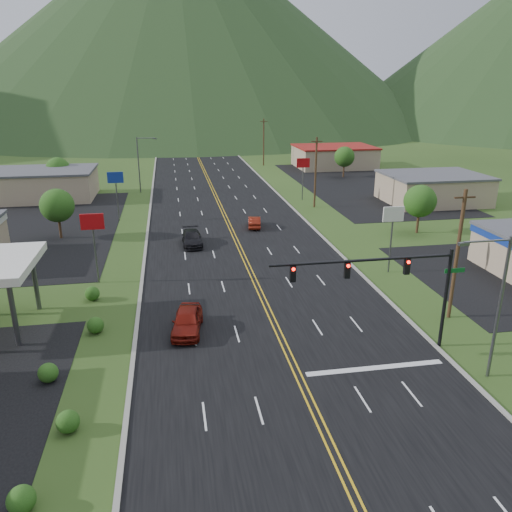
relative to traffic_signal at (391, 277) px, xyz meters
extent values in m
cylinder|color=black|center=(4.02, 0.00, -1.83)|extent=(0.24, 0.24, 7.00)
cylinder|color=black|center=(-1.98, 0.00, 1.27)|extent=(12.00, 0.18, 0.18)
cube|color=#0C591E|center=(4.42, 0.00, 0.17)|extent=(1.40, 0.06, 0.30)
cube|color=black|center=(1.02, 0.00, 0.67)|extent=(0.35, 0.28, 1.05)
sphere|color=#FF0C05|center=(1.02, -0.18, 1.02)|extent=(0.22, 0.22, 0.22)
cube|color=black|center=(-2.98, 0.00, 0.67)|extent=(0.35, 0.28, 1.05)
sphere|color=#FF0C05|center=(-2.98, -0.18, 1.02)|extent=(0.22, 0.22, 0.22)
cube|color=black|center=(-6.48, 0.00, 0.67)|extent=(0.35, 0.28, 1.05)
sphere|color=#FF0C05|center=(-6.48, -0.18, 1.02)|extent=(0.22, 0.22, 0.22)
cylinder|color=#59595E|center=(5.02, -4.00, -0.83)|extent=(0.20, 0.20, 9.00)
cylinder|color=#59595E|center=(3.58, -4.00, 3.47)|extent=(2.88, 0.12, 0.12)
cube|color=#59595E|center=(2.14, -4.00, 3.37)|extent=(0.60, 0.25, 0.18)
cylinder|color=#59595E|center=(-18.48, 56.00, -0.83)|extent=(0.20, 0.20, 9.00)
cylinder|color=#59595E|center=(-17.04, 56.00, 3.47)|extent=(2.88, 0.12, 0.12)
cube|color=#59595E|center=(-15.60, 56.00, 3.37)|extent=(0.60, 0.25, 0.18)
cylinder|color=#59595E|center=(-24.48, 5.00, -2.83)|extent=(0.36, 0.36, 5.00)
cylinder|color=#59595E|center=(-24.48, 11.00, -2.83)|extent=(0.36, 0.36, 5.00)
cube|color=tan|center=(-34.48, 54.00, -3.23)|extent=(18.00, 11.00, 4.20)
cube|color=#4C4C51|center=(-34.48, 54.00, -0.98)|extent=(18.40, 11.40, 0.30)
cube|color=tan|center=(25.52, 41.00, -3.33)|extent=(14.00, 11.00, 4.00)
cube|color=#4C4C51|center=(25.52, 41.00, -1.18)|extent=(14.40, 11.40, 0.30)
cube|color=tan|center=(21.52, 76.00, -3.23)|extent=(16.00, 12.00, 4.20)
cube|color=maroon|center=(21.52, 76.00, -0.98)|extent=(16.40, 12.40, 0.30)
cylinder|color=#59595E|center=(-20.48, 16.00, -2.83)|extent=(0.16, 0.16, 5.00)
cube|color=#B10A0F|center=(-20.48, 16.00, 0.37)|extent=(2.00, 0.18, 1.40)
cylinder|color=#59595E|center=(-20.48, 38.00, -2.83)|extent=(0.16, 0.16, 5.00)
cube|color=navy|center=(-20.48, 38.00, 0.37)|extent=(2.00, 0.18, 1.40)
cylinder|color=#59595E|center=(6.52, 14.00, -2.83)|extent=(0.16, 0.16, 5.00)
cube|color=white|center=(6.52, 14.00, 0.37)|extent=(2.00, 0.18, 1.40)
cylinder|color=#59595E|center=(6.52, 46.00, -2.83)|extent=(0.16, 0.16, 5.00)
cube|color=#B10A0F|center=(6.52, 46.00, 0.37)|extent=(2.00, 0.18, 1.40)
cylinder|color=#382314|center=(-26.48, 31.00, -3.83)|extent=(0.30, 0.30, 3.00)
sphere|color=#235017|center=(-26.48, 31.00, -1.43)|extent=(3.84, 3.84, 3.84)
cylinder|color=#382314|center=(-31.48, 58.00, -3.83)|extent=(0.30, 0.30, 3.00)
sphere|color=#235017|center=(-31.48, 58.00, -1.43)|extent=(3.84, 3.84, 3.84)
cylinder|color=#382314|center=(15.52, 26.00, -3.83)|extent=(0.30, 0.30, 3.00)
sphere|color=#235017|center=(15.52, 26.00, -1.43)|extent=(3.84, 3.84, 3.84)
cylinder|color=#382314|center=(19.52, 64.00, -3.83)|extent=(0.30, 0.30, 3.00)
sphere|color=#235017|center=(19.52, 64.00, -1.43)|extent=(3.84, 3.84, 3.84)
cylinder|color=#382314|center=(7.02, 4.00, -0.33)|extent=(0.28, 0.28, 10.00)
cube|color=#382314|center=(7.02, 4.00, 4.07)|extent=(1.60, 0.12, 0.12)
cylinder|color=#382314|center=(7.02, 41.00, -0.33)|extent=(0.28, 0.28, 10.00)
cube|color=#382314|center=(7.02, 41.00, 4.07)|extent=(1.60, 0.12, 0.12)
cylinder|color=#382314|center=(7.02, 81.00, -0.33)|extent=(0.28, 0.28, 10.00)
cube|color=#382314|center=(7.02, 81.00, 4.07)|extent=(1.60, 0.12, 0.12)
cylinder|color=#382314|center=(7.02, 121.00, -0.33)|extent=(0.28, 0.28, 10.00)
cube|color=#382314|center=(7.02, 121.00, 4.07)|extent=(1.60, 0.12, 0.12)
cone|color=#1C391A|center=(-6.48, 206.00, 37.17)|extent=(220.00, 220.00, 85.00)
imported|color=maroon|center=(-12.94, 5.02, -4.48)|extent=(2.72, 5.23, 1.70)
imported|color=black|center=(-11.54, 25.69, -4.57)|extent=(2.23, 5.30, 1.53)
imported|color=maroon|center=(-3.47, 31.65, -4.64)|extent=(2.11, 4.39, 1.39)
camera|label=1|loc=(-13.62, -27.78, 11.70)|focal=35.00mm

